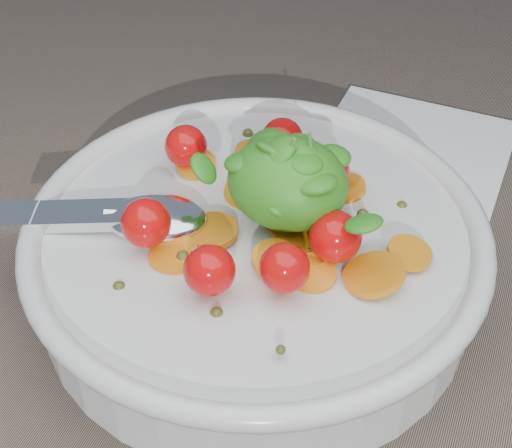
% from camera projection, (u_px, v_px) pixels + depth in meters
% --- Properties ---
extents(ground, '(6.00, 6.00, 0.00)m').
position_uv_depth(ground, '(292.00, 305.00, 0.50)').
color(ground, '#786555').
rests_on(ground, ground).
extents(bowl, '(0.31, 0.29, 0.12)m').
position_uv_depth(bowl, '(256.00, 251.00, 0.49)').
color(bowl, silver).
rests_on(bowl, ground).
extents(napkin, '(0.15, 0.13, 0.01)m').
position_uv_depth(napkin, '(413.00, 147.00, 0.63)').
color(napkin, white).
rests_on(napkin, ground).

